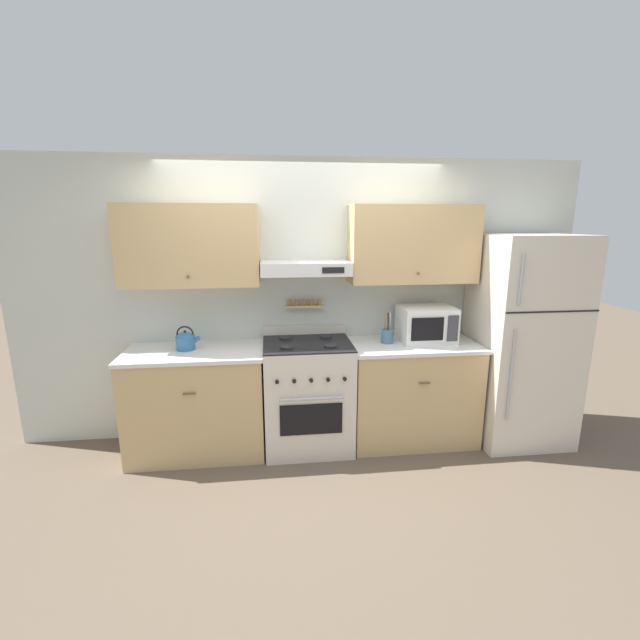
{
  "coord_description": "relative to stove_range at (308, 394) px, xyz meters",
  "views": [
    {
      "loc": [
        -0.31,
        -3.25,
        1.99
      ],
      "look_at": [
        0.11,
        0.27,
        1.18
      ],
      "focal_mm": 24.0,
      "sensor_mm": 36.0,
      "label": 1
    }
  ],
  "objects": [
    {
      "name": "counter_right",
      "position": [
        0.96,
        0.02,
        -0.02
      ],
      "size": [
        1.15,
        0.65,
        0.93
      ],
      "color": "tan",
      "rests_on": "ground_plane"
    },
    {
      "name": "refrigerator",
      "position": [
        1.96,
        -0.05,
        0.46
      ],
      "size": [
        0.81,
        0.77,
        1.89
      ],
      "color": "beige",
      "rests_on": "ground_plane"
    },
    {
      "name": "utensil_crock",
      "position": [
        0.73,
        0.05,
        0.51
      ],
      "size": [
        0.11,
        0.11,
        0.28
      ],
      "color": "slate",
      "rests_on": "counter_right"
    },
    {
      "name": "microwave",
      "position": [
        1.09,
        0.07,
        0.6
      ],
      "size": [
        0.48,
        0.38,
        0.32
      ],
      "color": "white",
      "rests_on": "counter_right"
    },
    {
      "name": "stove_range",
      "position": [
        0.0,
        0.0,
        0.0
      ],
      "size": [
        0.76,
        0.67,
        1.05
      ],
      "color": "beige",
      "rests_on": "ground_plane"
    },
    {
      "name": "tea_kettle",
      "position": [
        -1.03,
        0.05,
        0.52
      ],
      "size": [
        0.21,
        0.16,
        0.21
      ],
      "color": "teal",
      "rests_on": "counter_left"
    },
    {
      "name": "wall_back",
      "position": [
        -0.0,
        0.3,
        0.96
      ],
      "size": [
        5.2,
        0.46,
        2.55
      ],
      "color": "silver",
      "rests_on": "ground_plane"
    },
    {
      "name": "ground_plane",
      "position": [
        0.0,
        -0.31,
        -0.49
      ],
      "size": [
        16.0,
        16.0,
        0.0
      ],
      "primitive_type": "plane",
      "color": "brown"
    },
    {
      "name": "counter_left",
      "position": [
        -0.97,
        0.02,
        -0.02
      ],
      "size": [
        1.17,
        0.65,
        0.93
      ],
      "color": "tan",
      "rests_on": "ground_plane"
    }
  ]
}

